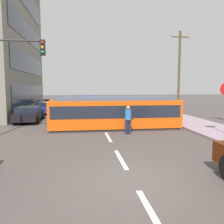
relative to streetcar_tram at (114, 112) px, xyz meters
name	(u,v)px	position (x,y,z in m)	size (l,w,h in m)	color
ground_plane	(101,125)	(-0.74, 1.37, -1.08)	(120.00, 120.00, 0.00)	#4F4643
sidewalk_curb_right	(222,132)	(6.06, -2.63, -1.01)	(3.20, 36.00, 0.14)	#A28797
lane_stripe_0	(152,215)	(-0.74, -10.63, -1.08)	(0.16, 2.40, 0.01)	silver
lane_stripe_1	(121,159)	(-0.74, -6.63, -1.08)	(0.16, 2.40, 0.01)	silver
lane_stripe_2	(108,137)	(-0.74, -2.63, -1.08)	(0.16, 2.40, 0.01)	silver
lane_stripe_3	(97,117)	(-0.74, 6.00, -1.08)	(0.16, 2.40, 0.01)	silver
lane_stripe_4	(93,110)	(-0.74, 12.00, -1.08)	(0.16, 2.40, 0.01)	silver
streetcar_tram	(114,112)	(0.00, 0.00, 0.00)	(8.41, 2.57, 2.09)	#EC520D
city_bus	(88,104)	(-1.42, 8.78, -0.07)	(2.72, 5.24, 1.77)	#3B3D8F
pedestrian_crossing	(128,118)	(0.51, -2.03, -0.14)	(0.50, 0.36, 1.67)	#1F2644
parked_sedan_mid	(29,114)	(-6.28, 3.96, -0.46)	(2.00, 4.48, 1.19)	black
parked_sedan_far	(47,107)	(-5.62, 9.68, -0.46)	(2.17, 4.56, 1.19)	navy
parked_sedan_furthest	(52,103)	(-5.75, 15.59, -0.46)	(2.13, 4.05, 1.19)	#2A4C34
traffic_light_mast	(13,68)	(-5.86, -1.66, 2.72)	(2.91, 0.33, 5.46)	#333333
utility_pole_mid	(179,71)	(7.99, 8.15, 3.30)	(1.80, 0.24, 8.41)	brown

